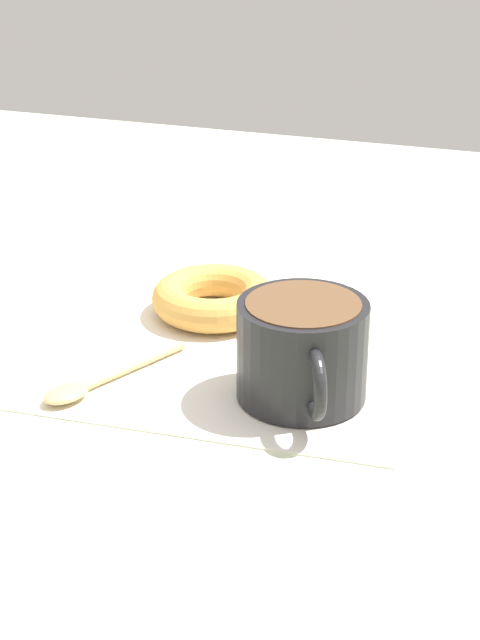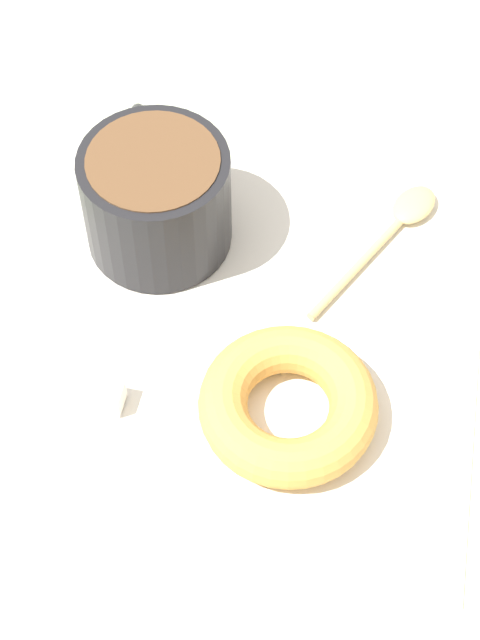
% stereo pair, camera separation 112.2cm
% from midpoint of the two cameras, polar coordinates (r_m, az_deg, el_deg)
% --- Properties ---
extents(ground_plane, '(1.20, 1.20, 0.02)m').
position_cam_midpoint_polar(ground_plane, '(0.52, -3.59, -40.21)').
color(ground_plane, beige).
extents(napkin, '(0.30, 0.30, 0.00)m').
position_cam_midpoint_polar(napkin, '(0.50, -2.61, -41.11)').
color(napkin, white).
rests_on(napkin, ground_plane).
extents(coffee_cup, '(0.09, 0.12, 0.07)m').
position_cam_midpoint_polar(coffee_cup, '(0.44, 5.36, -49.24)').
color(coffee_cup, black).
rests_on(coffee_cup, napkin).
extents(donut, '(0.10, 0.10, 0.03)m').
position_cam_midpoint_polar(donut, '(0.52, -5.30, -34.57)').
color(donut, gold).
rests_on(donut, napkin).
extents(spoon, '(0.07, 0.12, 0.01)m').
position_cam_midpoint_polar(spoon, '(0.49, -22.67, -47.17)').
color(spoon, '#D8B772').
rests_on(spoon, napkin).
extents(sugar_cube, '(0.02, 0.02, 0.02)m').
position_cam_midpoint_polar(sugar_cube, '(0.52, 8.65, -36.53)').
color(sugar_cube, white).
rests_on(sugar_cube, napkin).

